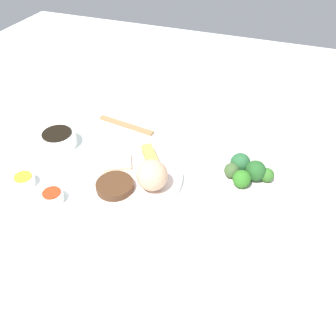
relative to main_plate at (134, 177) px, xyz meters
The scene contains 19 objects.
tabletop 0.03m from the main_plate, 11.69° to the left, with size 2.20×2.20×0.02m, color white.
main_plate is the anchor object (origin of this frame).
rice_scoop 0.08m from the main_plate, 110.70° to the right, with size 0.08×0.08×0.08m, color tan.
spring_roll 0.07m from the main_plate, 20.70° to the right, with size 0.11×0.03×0.03m, color gold.
crab_rangoon_wonton 0.07m from the main_plate, 69.30° to the left, with size 0.07×0.08×0.01m, color beige.
stir_fry_heap 0.07m from the main_plate, 159.30° to the left, with size 0.10×0.10×0.02m, color #4A2C19.
broccoli_plate 0.30m from the main_plate, 72.05° to the right, with size 0.19×0.19×0.01m, color white.
broccoli_floret_0 0.28m from the main_plate, 77.27° to the right, with size 0.05×0.05×0.05m, color #2F7221.
broccoli_floret_1 0.32m from the main_plate, 71.50° to the right, with size 0.05×0.05×0.05m, color #235723.
broccoli_floret_2 0.29m from the main_plate, 65.18° to the right, with size 0.05×0.05×0.05m, color #275D32.
broccoli_floret_3 0.35m from the main_plate, 72.47° to the right, with size 0.04×0.04×0.04m, color #346C26.
broccoli_floret_4 0.26m from the main_plate, 70.01° to the right, with size 0.04×0.04×0.04m, color #3C582D.
soy_sauce_bowl 0.28m from the main_plate, 77.55° to the left, with size 0.11×0.11×0.04m, color white.
soy_sauce_bowl_liquid 0.28m from the main_plate, 77.55° to the left, with size 0.09×0.09×0.00m, color black.
sauce_ramekin_sweet_and_sour 0.21m from the main_plate, 131.68° to the left, with size 0.05×0.05×0.03m, color white.
sauce_ramekin_sweet_and_sour_liquid 0.21m from the main_plate, 131.68° to the left, with size 0.04×0.04×0.00m, color red.
sauce_ramekin_hot_mustard 0.29m from the main_plate, 113.99° to the left, with size 0.05×0.05×0.03m, color white.
sauce_ramekin_hot_mustard_liquid 0.29m from the main_plate, 113.99° to the left, with size 0.04×0.04×0.00m, color gold.
chopsticks_pair 0.26m from the main_plate, 30.56° to the left, with size 0.20×0.02×0.01m, color #9C7248.
Camera 1 is at (-0.63, -0.33, 0.66)m, focal length 37.09 mm.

